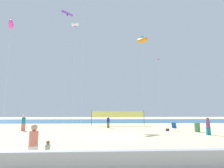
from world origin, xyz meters
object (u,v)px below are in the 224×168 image
beachgoer_plum_shirt (208,126)px  trash_barrel (197,127)px  beach_handbag (167,130)px  mother_figure (33,143)px  beachgoer_navy_shirt (108,122)px  kite_magenta_inflatable (11,25)px  kite_violet_tube (67,14)px  beachgoer_teal_shirt (24,122)px  toddler_figure (48,151)px  folding_beach_chair (174,127)px  kite_red_diamond (159,62)px  kite_orange_inflatable (142,40)px  volleyball_net (118,115)px  kite_white_tube (75,25)px

beachgoer_plum_shirt → trash_barrel: beachgoer_plum_shirt is taller
beach_handbag → mother_figure: bearing=-128.0°
beachgoer_navy_shirt → kite_magenta_inflatable: 15.93m
beachgoer_plum_shirt → kite_violet_tube: bearing=-111.1°
mother_figure → beachgoer_plum_shirt: bearing=22.6°
trash_barrel → kite_magenta_inflatable: 22.17m
beachgoer_teal_shirt → kite_violet_tube: size_ratio=0.09×
mother_figure → kite_violet_tube: 31.52m
toddler_figure → beachgoer_teal_shirt: bearing=95.1°
folding_beach_chair → kite_violet_tube: 26.94m
mother_figure → folding_beach_chair: size_ratio=1.83×
toddler_figure → kite_magenta_inflatable: 16.42m
kite_red_diamond → kite_violet_tube: (-16.61, 0.36, 8.98)m
trash_barrel → kite_magenta_inflatable: (-19.52, -1.19, 10.46)m
mother_figure → beachgoer_teal_shirt: bearing=99.4°
folding_beach_chair → beachgoer_navy_shirt: bearing=170.1°
kite_red_diamond → kite_orange_inflatable: (-3.55, -2.96, 2.93)m
trash_barrel → beach_handbag: trash_barrel is taller
volleyball_net → beachgoer_teal_shirt: bearing=-148.2°
beachgoer_teal_shirt → kite_magenta_inflatable: kite_magenta_inflatable is taller
beachgoer_teal_shirt → folding_beach_chair: bearing=71.8°
beachgoer_teal_shirt → beach_handbag: 16.26m
beachgoer_navy_shirt → kite_white_tube: (-5.57, 5.91, 16.27)m
beachgoer_plum_shirt → kite_magenta_inflatable: (-19.24, 1.40, 10.09)m
beachgoer_navy_shirt → volleyball_net: volleyball_net is taller
kite_white_tube → beachgoer_teal_shirt: bearing=-114.5°
volleyball_net → kite_white_tube: bearing=164.1°
kite_orange_inflatable → mother_figure: bearing=-113.9°
mother_figure → kite_magenta_inflatable: 16.03m
folding_beach_chair → kite_orange_inflatable: bearing=120.5°
folding_beach_chair → beach_handbag: (-0.90, -0.21, -0.33)m
beach_handbag → kite_white_tube: (-12.03, 10.31, 16.96)m
mother_figure → volleyball_net: size_ratio=0.20×
beachgoer_navy_shirt → kite_orange_inflatable: kite_orange_inflatable is taller
volleyball_net → trash_barrel: bearing=-51.2°
beachgoer_plum_shirt → toddler_figure: bearing=-30.5°
beachgoer_teal_shirt → beach_handbag: beachgoer_teal_shirt is taller
trash_barrel → kite_violet_tube: 28.65m
mother_figure → beach_handbag: bearing=38.7°
beachgoer_teal_shirt → kite_white_tube: kite_white_tube is taller
kite_red_diamond → kite_white_tube: size_ratio=0.67×
toddler_figure → mother_figure: bearing=173.2°
folding_beach_chair → kite_white_tube: kite_white_tube is taller
kite_orange_inflatable → kite_violet_tube: bearing=165.7°
kite_white_tube → mother_figure: bearing=-85.6°
mother_figure → beachgoer_teal_shirt: size_ratio=0.91×
toddler_figure → volleyball_net: volleyball_net is taller
toddler_figure → kite_white_tube: kite_white_tube is taller
beachgoer_navy_shirt → folding_beach_chair: beachgoer_navy_shirt is taller
kite_violet_tube → trash_barrel: bearing=-38.2°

